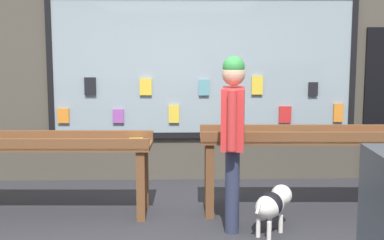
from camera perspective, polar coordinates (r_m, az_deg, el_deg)
ground_plane at (r=5.31m, az=-1.72°, el=-12.58°), size 40.00×40.00×0.00m
shopfront_facade at (r=7.36m, az=-1.23°, el=7.41°), size 7.06×0.29×3.62m
display_table_left at (r=6.09m, az=-16.29°, el=-3.17°), size 2.54×0.65×0.90m
display_table_right at (r=6.06m, az=12.92°, el=-2.67°), size 2.54×0.64×0.96m
person_browsing at (r=5.32m, az=4.40°, el=-0.90°), size 0.28×0.68×1.76m
small_dog at (r=5.42m, az=8.56°, el=-8.82°), size 0.48×0.54×0.46m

